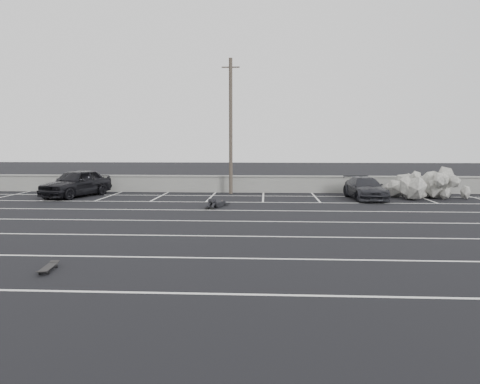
# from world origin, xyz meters

# --- Properties ---
(ground) EXTENTS (120.00, 120.00, 0.00)m
(ground) POSITION_xyz_m (0.00, 0.00, 0.00)
(ground) COLOR black
(ground) RESTS_ON ground
(seawall) EXTENTS (50.00, 0.45, 1.06)m
(seawall) POSITION_xyz_m (0.00, 14.00, 0.55)
(seawall) COLOR gray
(seawall) RESTS_ON ground
(stall_lines) EXTENTS (36.00, 20.05, 0.01)m
(stall_lines) POSITION_xyz_m (-0.08, 4.41, 0.00)
(stall_lines) COLOR silver
(stall_lines) RESTS_ON ground
(car_left) EXTENTS (3.29, 5.01, 1.59)m
(car_left) POSITION_xyz_m (-9.80, 11.05, 0.79)
(car_left) COLOR black
(car_left) RESTS_ON ground
(car_right) EXTENTS (2.04, 4.31, 1.21)m
(car_right) POSITION_xyz_m (6.63, 10.77, 0.61)
(car_right) COLOR black
(car_right) RESTS_ON ground
(utility_pole) EXTENTS (1.09, 0.22, 8.15)m
(utility_pole) POSITION_xyz_m (-1.00, 13.20, 4.13)
(utility_pole) COLOR #4C4238
(utility_pole) RESTS_ON ground
(trash_bin) EXTENTS (0.67, 0.67, 0.91)m
(trash_bin) POSITION_xyz_m (9.68, 13.60, 0.46)
(trash_bin) COLOR #262628
(trash_bin) RESTS_ON ground
(riprap_pile) EXTENTS (4.78, 3.82, 1.22)m
(riprap_pile) POSITION_xyz_m (9.83, 11.81, 0.47)
(riprap_pile) COLOR #A8A79E
(riprap_pile) RESTS_ON ground
(person) EXTENTS (2.13, 2.85, 0.48)m
(person) POSITION_xyz_m (-1.17, 7.35, 0.24)
(person) COLOR black
(person) RESTS_ON ground
(skateboard) EXTENTS (0.32, 0.88, 0.10)m
(skateboard) POSITION_xyz_m (-4.10, -4.49, 0.08)
(skateboard) COLOR black
(skateboard) RESTS_ON ground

